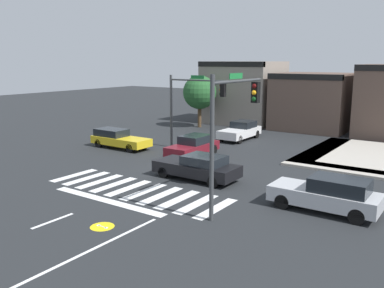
{
  "coord_description": "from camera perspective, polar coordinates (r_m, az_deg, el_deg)",
  "views": [
    {
      "loc": [
        13.69,
        -19.31,
        6.4
      ],
      "look_at": [
        -0.47,
        1.12,
        1.38
      ],
      "focal_mm": 38.7,
      "sensor_mm": 36.0,
      "label": 1
    }
  ],
  "objects": [
    {
      "name": "lane_markings",
      "position": [
        15.89,
        -23.63,
        -13.33
      ],
      "size": [
        6.8,
        20.25,
        0.01
      ],
      "color": "white",
      "rests_on": "ground_plane"
    },
    {
      "name": "curb_corner_northeast",
      "position": [
        29.87,
        23.89,
        -1.79
      ],
      "size": [
        10.0,
        10.6,
        0.15
      ],
      "color": "#B2AA9E",
      "rests_on": "ground_plane"
    },
    {
      "name": "car_silver",
      "position": [
        18.76,
        18.25,
        -6.58
      ],
      "size": [
        4.59,
        1.79,
        1.56
      ],
      "rotation": [
        0.0,
        0.0,
        3.14
      ],
      "color": "#B7BABF",
      "rests_on": "ground_plane"
    },
    {
      "name": "traffic_signal_southeast",
      "position": [
        17.47,
        5.55,
        3.73
      ],
      "size": [
        0.32,
        4.2,
        5.89
      ],
      "rotation": [
        0.0,
        0.0,
        1.57
      ],
      "color": "#383A3D",
      "rests_on": "ground_plane"
    },
    {
      "name": "ground_plane",
      "position": [
        24.52,
        -0.6,
        -3.7
      ],
      "size": [
        120.0,
        120.0,
        0.0
      ],
      "primitive_type": "plane",
      "color": "#232628"
    },
    {
      "name": "car_white",
      "position": [
        34.28,
        6.7,
        1.84
      ],
      "size": [
        1.82,
        4.43,
        1.48
      ],
      "rotation": [
        0.0,
        0.0,
        -1.57
      ],
      "color": "white",
      "rests_on": "ground_plane"
    },
    {
      "name": "bike_detector_marking",
      "position": [
        16.92,
        -12.26,
        -11.06
      ],
      "size": [
        0.96,
        0.96,
        0.01
      ],
      "color": "yellow",
      "rests_on": "ground_plane"
    },
    {
      "name": "crosswalk_near",
      "position": [
        21.16,
        -7.7,
        -6.28
      ],
      "size": [
        9.95,
        3.07,
        0.01
      ],
      "color": "silver",
      "rests_on": "ground_plane"
    },
    {
      "name": "car_maroon",
      "position": [
        27.78,
        0.16,
        -0.3
      ],
      "size": [
        1.71,
        4.2,
        1.47
      ],
      "rotation": [
        0.0,
        0.0,
        -1.57
      ],
      "color": "maroon",
      "rests_on": "ground_plane"
    },
    {
      "name": "roadside_tree",
      "position": [
        40.14,
        1.06,
        7.11
      ],
      "size": [
        3.23,
        3.23,
        5.02
      ],
      "color": "#4C3823",
      "rests_on": "ground_plane"
    },
    {
      "name": "storefront_row",
      "position": [
        40.39,
        17.3,
        6.07
      ],
      "size": [
        23.73,
        6.5,
        6.31
      ],
      "color": "gray",
      "rests_on": "ground_plane"
    },
    {
      "name": "car_yellow",
      "position": [
        31.25,
        -10.12,
        0.74
      ],
      "size": [
        4.7,
        1.71,
        1.37
      ],
      "color": "gold",
      "rests_on": "ground_plane"
    },
    {
      "name": "car_black",
      "position": [
        22.62,
        0.84,
        -3.17
      ],
      "size": [
        4.75,
        1.94,
        1.38
      ],
      "rotation": [
        0.0,
        0.0,
        3.14
      ],
      "color": "black",
      "rests_on": "ground_plane"
    },
    {
      "name": "traffic_signal_northwest",
      "position": [
        29.51,
        0.23,
        6.36
      ],
      "size": [
        5.29,
        0.32,
        5.39
      ],
      "color": "#383A3D",
      "rests_on": "ground_plane"
    }
  ]
}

